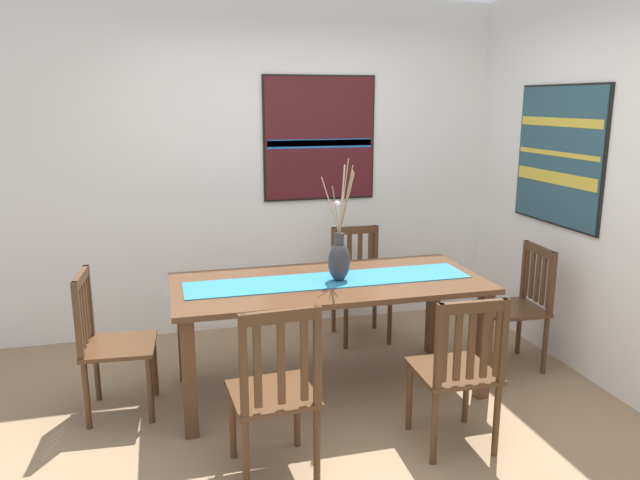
# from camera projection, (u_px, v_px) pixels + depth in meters

# --- Properties ---
(ground_plane) EXTENTS (6.40, 6.40, 0.03)m
(ground_plane) POSITION_uv_depth(u_px,v_px,m) (349.00, 429.00, 3.62)
(ground_plane) COLOR #8E7051
(wall_back) EXTENTS (6.40, 0.12, 2.70)m
(wall_back) POSITION_uv_depth(u_px,v_px,m) (284.00, 167.00, 5.06)
(wall_back) COLOR silver
(wall_back) RESTS_ON ground_plane
(wall_side) EXTENTS (0.12, 6.40, 2.70)m
(wall_side) POSITION_uv_depth(u_px,v_px,m) (637.00, 190.00, 3.78)
(wall_side) COLOR silver
(wall_side) RESTS_ON ground_plane
(dining_table) EXTENTS (2.01, 0.91, 0.76)m
(dining_table) POSITION_uv_depth(u_px,v_px,m) (329.00, 295.00, 3.96)
(dining_table) COLOR #51331E
(dining_table) RESTS_ON ground_plane
(table_runner) EXTENTS (1.85, 0.36, 0.01)m
(table_runner) POSITION_uv_depth(u_px,v_px,m) (329.00, 280.00, 3.93)
(table_runner) COLOR #236B93
(table_runner) RESTS_ON dining_table
(centerpiece_vase) EXTENTS (0.19, 0.35, 0.79)m
(centerpiece_vase) POSITION_uv_depth(u_px,v_px,m) (339.00, 257.00, 3.89)
(centerpiece_vase) COLOR #333338
(centerpiece_vase) RESTS_ON dining_table
(chair_0) EXTENTS (0.44, 0.44, 0.95)m
(chair_0) POSITION_uv_depth(u_px,v_px,m) (275.00, 391.00, 3.03)
(chair_0) COLOR #4C301C
(chair_0) RESTS_ON ground_plane
(chair_1) EXTENTS (0.43, 0.43, 0.89)m
(chair_1) POSITION_uv_depth(u_px,v_px,m) (359.00, 281.00, 4.92)
(chair_1) COLOR #4C301C
(chair_1) RESTS_ON ground_plane
(chair_2) EXTENTS (0.45, 0.45, 0.89)m
(chair_2) POSITION_uv_depth(u_px,v_px,m) (519.00, 303.00, 4.37)
(chair_2) COLOR #4C301C
(chair_2) RESTS_ON ground_plane
(chair_3) EXTENTS (0.43, 0.43, 0.90)m
(chair_3) POSITION_uv_depth(u_px,v_px,m) (459.00, 369.00, 3.29)
(chair_3) COLOR #4C301C
(chair_3) RESTS_ON ground_plane
(chair_4) EXTENTS (0.45, 0.45, 0.90)m
(chair_4) POSITION_uv_depth(u_px,v_px,m) (108.00, 340.00, 3.69)
(chair_4) COLOR #4C301C
(chair_4) RESTS_ON ground_plane
(painting_on_back_wall) EXTENTS (0.94, 0.05, 1.02)m
(painting_on_back_wall) POSITION_uv_depth(u_px,v_px,m) (319.00, 138.00, 5.02)
(painting_on_back_wall) COLOR black
(painting_on_side_wall) EXTENTS (0.05, 0.97, 1.01)m
(painting_on_side_wall) POSITION_uv_depth(u_px,v_px,m) (559.00, 156.00, 4.38)
(painting_on_side_wall) COLOR black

